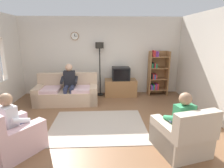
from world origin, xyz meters
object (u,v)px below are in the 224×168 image
Objects in this scene: armchair_near_window at (11,138)px; person_in_left_armchair at (14,120)px; floor_lamp at (100,54)px; tv at (121,74)px; couch at (67,93)px; armchair_near_bookshelf at (181,136)px; person_in_right_armchair at (180,118)px; tv_stand at (120,88)px; bookshelf at (157,73)px; person_on_couch at (69,82)px.

person_in_left_armchair reaches higher than armchair_near_window.
tv is at bearing -9.73° from floor_lamp.
couch is 3.66m from armchair_near_bookshelf.
armchair_near_window is 0.33m from person_in_left_armchair.
person_in_right_armchair is at bearing -76.07° from tv.
person_in_right_armchair is at bearing -0.39° from armchair_near_window.
armchair_near_window is 3.05m from person_in_right_armchair.
tv is 0.54× the size of person_in_right_armchair.
tv_stand is 3.88m from armchair_near_window.
armchair_near_window is at bearing -125.56° from tv_stand.
bookshelf reaches higher than tv_stand.
person_in_left_armchair is at bearing -100.53° from couch.
tv is 0.54× the size of person_in_left_armchair.
bookshelf reaches higher than armchair_near_window.
bookshelf is at bearing -0.78° from floor_lamp.
person_on_couch reaches higher than tv_stand.
armchair_near_window is (-2.26, -3.16, 0.00)m from tv_stand.
floor_lamp is 1.77× the size of armchair_near_bookshelf.
couch is 2.57m from armchair_near_window.
person_in_right_armchair is at bearing -45.13° from couch.
tv_stand is at bearing 103.83° from armchair_near_bookshelf.
tv_stand is 0.59× the size of floor_lamp.
person_in_left_armchair reaches higher than armchair_near_bookshelf.
floor_lamp reaches higher than armchair_near_window.
person_on_couch is at bearing -156.31° from tv.
couch and armchair_near_bookshelf have the same top height.
armchair_near_bookshelf is 0.84× the size of person_on_couch.
floor_lamp is 1.46m from person_on_couch.
floor_lamp is 3.70m from person_in_right_armchair.
person_on_couch is (-2.44, 2.52, 0.41)m from armchair_near_bookshelf.
tv is 0.38× the size of bookshelf.
couch is 1.70m from floor_lamp.
tv is 0.32× the size of floor_lamp.
person_on_couch is at bearing 134.90° from person_in_right_armchair.
bookshelf is 3.04m from person_on_couch.
couch is at bearing -160.05° from tv_stand.
person_in_left_armchair is at bearing -125.77° from tv.
person_in_right_armchair is (3.04, -0.02, 0.32)m from armchair_near_window.
floor_lamp is 3.78m from armchair_near_window.
person_on_couch reaches higher than armchair_near_window.
couch is 3.20× the size of tv.
tv is 3.77m from person_in_left_armchair.
tv_stand is 0.98× the size of person_in_right_armchair.
tv_stand is at bearing 90.00° from tv.
armchair_near_bookshelf is at bearing -76.17° from tv_stand.
person_in_left_armchair is 2.99m from person_in_right_armchair.
floor_lamp is at bearing 35.49° from couch.
armchair_near_window is at bearing -101.37° from couch.
armchair_near_window is at bearing 177.99° from armchair_near_bookshelf.
person_in_left_armchair and person_in_right_armchair have the same top height.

